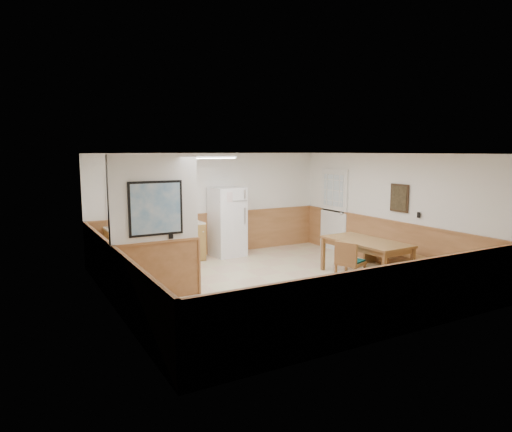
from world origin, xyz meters
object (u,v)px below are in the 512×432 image
fire_extinguisher (187,214)px  soap_bottle (118,223)px  dining_table (366,245)px  refrigerator (227,222)px  dining_chair (348,260)px  dining_bench (394,255)px

fire_extinguisher → soap_bottle: bearing=-170.7°
dining_table → soap_bottle: 5.29m
fire_extinguisher → dining_table: bearing=-39.8°
refrigerator → fire_extinguisher: refrigerator is taller
dining_chair → dining_table: bearing=2.7°
refrigerator → dining_table: (1.64, -3.08, -0.18)m
dining_chair → refrigerator: bearing=84.6°
dining_table → dining_chair: bearing=-159.9°
dining_bench → fire_extinguisher: (-3.48, 3.13, 0.74)m
dining_bench → refrigerator: bearing=135.8°
dining_bench → dining_chair: (-1.55, -0.33, 0.15)m
dining_chair → fire_extinguisher: fire_extinguisher is taller
dining_table → soap_bottle: (-4.23, 3.17, 0.34)m
fire_extinguisher → refrigerator: bearing=6.4°
dining_chair → fire_extinguisher: 4.01m
fire_extinguisher → soap_bottle: (-1.57, 0.02, -0.09)m
dining_bench → soap_bottle: size_ratio=8.67×
refrigerator → soap_bottle: size_ratio=8.24×
dining_bench → dining_chair: size_ratio=2.08×
refrigerator → dining_table: bearing=-65.8°
refrigerator → dining_bench: refrigerator is taller
dining_chair → soap_bottle: bearing=114.6°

